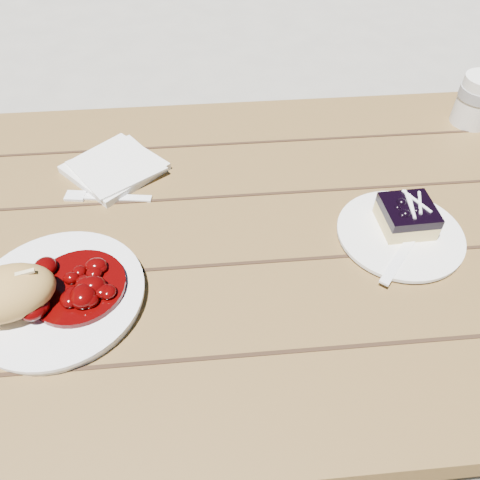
{
  "coord_description": "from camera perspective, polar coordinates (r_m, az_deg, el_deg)",
  "views": [
    {
      "loc": [
        -0.14,
        -0.55,
        1.31
      ],
      "look_at": [
        -0.1,
        -0.09,
        0.81
      ],
      "focal_mm": 35.0,
      "sensor_mm": 36.0,
      "label": 1
    }
  ],
  "objects": [
    {
      "name": "fork_dessert",
      "position": [
        0.77,
        18.9,
        -2.02
      ],
      "size": [
        0.12,
        0.14,
        0.0
      ],
      "primitive_type": null,
      "rotation": [
        0.0,
        0.0,
        -0.7
      ],
      "color": "white",
      "rests_on": "dessert_plate"
    },
    {
      "name": "coffee_cup",
      "position": [
        1.12,
        26.99,
        14.93
      ],
      "size": [
        0.08,
        0.08,
        0.1
      ],
      "primitive_type": "cylinder",
      "color": "white",
      "rests_on": "picnic_table"
    },
    {
      "name": "dessert_plate",
      "position": [
        0.81,
        18.88,
        0.64
      ],
      "size": [
        0.2,
        0.2,
        0.01
      ],
      "primitive_type": "cylinder",
      "color": "white",
      "rests_on": "picnic_table"
    },
    {
      "name": "blueberry_cake",
      "position": [
        0.81,
        19.68,
        2.81
      ],
      "size": [
        0.08,
        0.08,
        0.05
      ],
      "rotation": [
        0.0,
        0.0,
        0.04
      ],
      "color": "#EDD281",
      "rests_on": "dessert_plate"
    },
    {
      "name": "bread_roll",
      "position": [
        0.71,
        -26.59,
        -5.83
      ],
      "size": [
        0.15,
        0.12,
        0.07
      ],
      "primitive_type": "ellipsoid",
      "rotation": [
        0.0,
        0.0,
        0.27
      ],
      "color": "#B48945",
      "rests_on": "main_plate"
    },
    {
      "name": "napkin_stack",
      "position": [
        0.93,
        -15.03,
        8.48
      ],
      "size": [
        0.21,
        0.21,
        0.01
      ],
      "primitive_type": "cube",
      "rotation": [
        0.0,
        0.0,
        0.74
      ],
      "color": "white",
      "rests_on": "picnic_table"
    },
    {
      "name": "main_plate",
      "position": [
        0.73,
        -21.18,
        -6.46
      ],
      "size": [
        0.24,
        0.24,
        0.02
      ],
      "primitive_type": "cylinder",
      "color": "white",
      "rests_on": "picnic_table"
    },
    {
      "name": "goulash_stew",
      "position": [
        0.7,
        -19.41,
        -4.63
      ],
      "size": [
        0.14,
        0.14,
        0.04
      ],
      "primitive_type": null,
      "color": "#440202",
      "rests_on": "main_plate"
    },
    {
      "name": "fork_table",
      "position": [
        0.87,
        -14.8,
        5.04
      ],
      "size": [
        0.16,
        0.05,
        0.0
      ],
      "primitive_type": null,
      "rotation": [
        0.0,
        0.0,
        1.43
      ],
      "color": "white",
      "rests_on": "picnic_table"
    },
    {
      "name": "picnic_table",
      "position": [
        0.92,
        5.89,
        -5.19
      ],
      "size": [
        2.0,
        1.55,
        0.75
      ],
      "color": "brown",
      "rests_on": "ground"
    },
    {
      "name": "ground",
      "position": [
        1.43,
        4.01,
        -19.93
      ],
      "size": [
        60.0,
        60.0,
        0.0
      ],
      "primitive_type": "plane",
      "color": "gray",
      "rests_on": "ground"
    }
  ]
}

